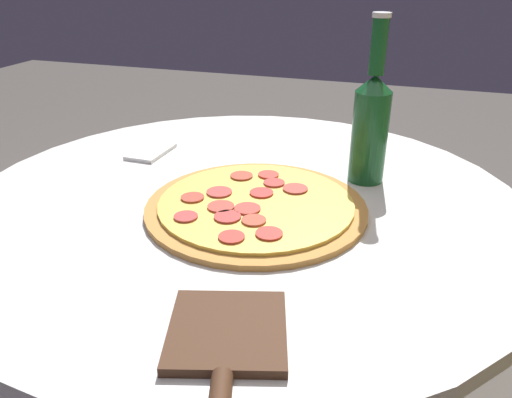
{
  "coord_description": "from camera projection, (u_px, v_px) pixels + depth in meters",
  "views": [
    {
      "loc": [
        0.75,
        0.27,
        1.07
      ],
      "look_at": [
        0.05,
        0.04,
        0.71
      ],
      "focal_mm": 35.0,
      "sensor_mm": 36.0,
      "label": 1
    }
  ],
  "objects": [
    {
      "name": "pizza",
      "position": [
        255.0,
        206.0,
        0.83
      ],
      "size": [
        0.37,
        0.37,
        0.02
      ],
      "color": "#B77F3D",
      "rests_on": "table"
    },
    {
      "name": "napkin",
      "position": [
        151.0,
        151.0,
        1.07
      ],
      "size": [
        0.11,
        0.07,
        0.01
      ],
      "color": "white",
      "rests_on": "table"
    },
    {
      "name": "pizza_paddle",
      "position": [
        225.0,
        349.0,
        0.53
      ],
      "size": [
        0.27,
        0.16,
        0.02
      ],
      "rotation": [
        0.0,
        0.0,
        0.3
      ],
      "color": "#422819",
      "rests_on": "table"
    },
    {
      "name": "table",
      "position": [
        244.0,
        269.0,
        0.95
      ],
      "size": [
        0.98,
        0.98,
        0.69
      ],
      "color": "silver",
      "rests_on": "ground_plane"
    },
    {
      "name": "beer_bottle",
      "position": [
        371.0,
        123.0,
        0.89
      ],
      "size": [
        0.07,
        0.07,
        0.3
      ],
      "color": "#144C23",
      "rests_on": "table"
    }
  ]
}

